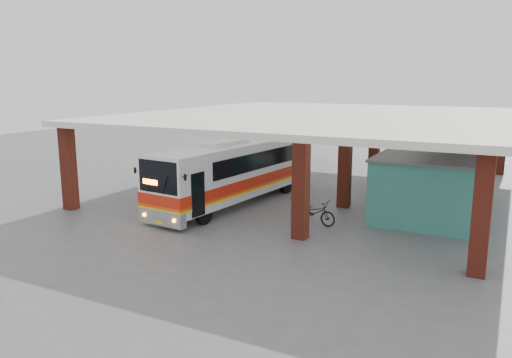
{
  "coord_description": "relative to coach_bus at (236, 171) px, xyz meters",
  "views": [
    {
      "loc": [
        10.76,
        -21.94,
        6.69
      ],
      "look_at": [
        -0.69,
        0.0,
        1.7
      ],
      "focal_mm": 35.0,
      "sensor_mm": 36.0,
      "label": 1
    }
  ],
  "objects": [
    {
      "name": "shop_building",
      "position": [
        9.98,
        2.86,
        -0.2
      ],
      "size": [
        5.2,
        8.2,
        3.11
      ],
      "color": "#2E746C",
      "rests_on": "ground"
    },
    {
      "name": "canopy_roof",
      "position": [
        2.99,
        5.36,
        2.74
      ],
      "size": [
        21.0,
        23.0,
        0.3
      ],
      "primitive_type": "cube",
      "color": "silver",
      "rests_on": "brick_columns"
    },
    {
      "name": "pedestrian",
      "position": [
        4.51,
        -2.18,
        -0.84
      ],
      "size": [
        0.8,
        0.77,
        1.85
      ],
      "primitive_type": "imported",
      "rotation": [
        0.0,
        0.0,
        3.84
      ],
      "color": "red",
      "rests_on": "ground"
    },
    {
      "name": "coach_bus",
      "position": [
        0.0,
        0.0,
        0.0
      ],
      "size": [
        3.69,
        12.35,
        3.55
      ],
      "rotation": [
        0.0,
        0.0,
        -0.09
      ],
      "color": "silver",
      "rests_on": "ground"
    },
    {
      "name": "ground",
      "position": [
        2.49,
        -1.14,
        -1.76
      ],
      "size": [
        90.0,
        90.0,
        0.0
      ],
      "primitive_type": "plane",
      "color": "#515154",
      "rests_on": "ground"
    },
    {
      "name": "red_chair",
      "position": [
        7.05,
        6.03,
        -1.43
      ],
      "size": [
        0.49,
        0.49,
        0.71
      ],
      "rotation": [
        0.0,
        0.0,
        0.39
      ],
      "color": "red",
      "rests_on": "ground"
    },
    {
      "name": "brick_columns",
      "position": [
        3.92,
        3.86,
        0.41
      ],
      "size": [
        20.1,
        21.6,
        4.35
      ],
      "color": "maroon",
      "rests_on": "ground"
    },
    {
      "name": "motorcycle",
      "position": [
        5.26,
        -1.88,
        -1.19
      ],
      "size": [
        2.28,
        1.09,
        1.15
      ],
      "primitive_type": "imported",
      "rotation": [
        0.0,
        0.0,
        1.42
      ],
      "color": "black",
      "rests_on": "ground"
    }
  ]
}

